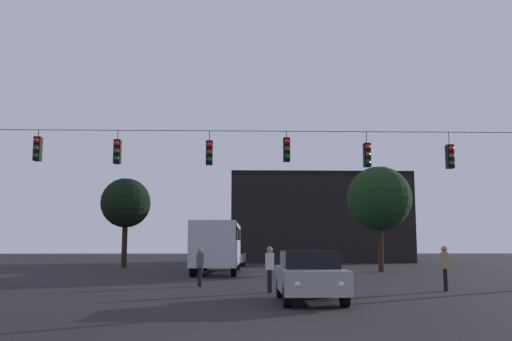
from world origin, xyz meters
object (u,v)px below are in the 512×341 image
Objects in this scene: pedestrian_crossing_center at (270,267)px; tree_behind_building at (379,199)px; pedestrian_crossing_left at (200,265)px; pedestrian_crossing_right at (445,266)px; city_bus at (218,242)px; tree_left_silhouette at (126,203)px; car_near_right at (309,275)px; car_far_left at (233,256)px.

tree_behind_building is at bearing 63.16° from pedestrian_crossing_center.
pedestrian_crossing_right reaches higher than pedestrian_crossing_left.
city_bus is 11.95m from tree_left_silhouette.
car_far_left is at bearing 95.09° from car_near_right.
car_near_right is 6.68m from pedestrian_crossing_right.
pedestrian_crossing_left is 16.88m from tree_behind_building.
tree_behind_building is (7.94, 15.69, 3.76)m from pedestrian_crossing_center.
car_near_right is 3.50m from pedestrian_crossing_center.
city_bus is at bearing 122.09° from pedestrian_crossing_right.
pedestrian_crossing_left reaches higher than car_near_right.
tree_left_silhouette is at bearing 156.50° from tree_behind_building.
car_near_right is at bearing -109.99° from tree_behind_building.
car_far_left is at bearing 17.41° from tree_left_silhouette.
tree_behind_building is at bearing 84.68° from pedestrian_crossing_right.
pedestrian_crossing_right is (8.12, -25.62, 0.14)m from car_far_left.
pedestrian_crossing_right reaches higher than car_far_left.
tree_behind_building is at bearing 70.01° from car_near_right.
pedestrian_crossing_center reaches higher than pedestrian_crossing_left.
tree_behind_building is at bearing -47.41° from car_far_left.
city_bus is 14.92m from pedestrian_crossing_center.
pedestrian_crossing_right is (8.93, -14.24, -0.93)m from city_bus.
car_far_left is 0.65× the size of tree_left_silhouette.
car_far_left is (0.81, 11.38, -1.07)m from city_bus.
pedestrian_crossing_center is 0.24× the size of tree_left_silhouette.
car_far_left is at bearing 87.20° from pedestrian_crossing_left.
city_bus is at bearing -174.49° from tree_behind_building.
tree_left_silhouette reaches higher than pedestrian_crossing_right.
pedestrian_crossing_left is at bearing -92.80° from car_far_left.
car_near_right is at bearing -84.91° from car_far_left.
tree_behind_building reaches higher than pedestrian_crossing_center.
city_bus reaches higher than car_far_left.
tree_left_silhouette is at bearing -162.59° from car_far_left.
car_near_right is (3.43, -18.03, -1.07)m from city_bus.
city_bus is 11.46m from car_far_left.
tree_behind_building reaches higher than pedestrian_crossing_left.
car_far_left is 26.88m from pedestrian_crossing_right.
pedestrian_crossing_center is 0.24× the size of tree_behind_building.
city_bus reaches higher than car_near_right.
pedestrian_crossing_right is (6.52, 0.45, 0.01)m from pedestrian_crossing_center.
tree_left_silhouette reaches higher than pedestrian_crossing_left.
city_bus is 2.55× the size of car_near_right.
tree_left_silhouette is (-10.94, 26.80, 4.12)m from car_near_right.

